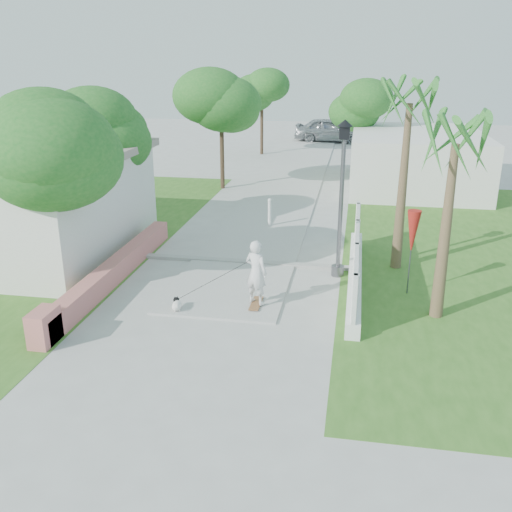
% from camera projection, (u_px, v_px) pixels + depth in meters
% --- Properties ---
extents(ground, '(90.00, 90.00, 0.00)m').
position_uv_depth(ground, '(187.00, 361.00, 11.94)').
color(ground, '#B7B7B2').
rests_on(ground, ground).
extents(path_strip, '(3.20, 36.00, 0.06)m').
position_uv_depth(path_strip, '(295.00, 173.00, 30.47)').
color(path_strip, '#B7B7B2').
rests_on(path_strip, ground).
extents(curb, '(6.50, 0.25, 0.10)m').
position_uv_depth(curb, '(243.00, 262.00, 17.48)').
color(curb, '#999993').
rests_on(curb, ground).
extents(grass_left, '(8.00, 20.00, 0.01)m').
position_uv_depth(grass_left, '(64.00, 232.00, 20.51)').
color(grass_left, '#356620').
rests_on(grass_left, ground).
extents(grass_right, '(8.00, 20.00, 0.01)m').
position_uv_depth(grass_right, '(470.00, 255.00, 18.19)').
color(grass_right, '#356620').
rests_on(grass_right, ground).
extents(pink_wall, '(0.45, 8.20, 0.80)m').
position_uv_depth(pink_wall, '(108.00, 276.00, 15.67)').
color(pink_wall, '#C46467').
rests_on(pink_wall, ground).
extents(lattice_fence, '(0.35, 7.00, 1.50)m').
position_uv_depth(lattice_fence, '(356.00, 265.00, 15.83)').
color(lattice_fence, white).
rests_on(lattice_fence, ground).
extents(building_right, '(6.00, 8.00, 2.60)m').
position_uv_depth(building_right, '(415.00, 160.00, 27.20)').
color(building_right, silver).
rests_on(building_right, ground).
extents(street_lamp, '(0.44, 0.44, 4.44)m').
position_uv_depth(street_lamp, '(341.00, 194.00, 15.74)').
color(street_lamp, '#59595E').
rests_on(street_lamp, ground).
extents(bollard, '(0.14, 0.14, 1.09)m').
position_uv_depth(bollard, '(270.00, 212.00, 20.98)').
color(bollard, white).
rests_on(bollard, ground).
extents(patio_umbrella, '(0.36, 0.36, 2.30)m').
position_uv_depth(patio_umbrella, '(413.00, 234.00, 14.75)').
color(patio_umbrella, '#59595E').
rests_on(patio_umbrella, ground).
extents(tree_left_near, '(3.60, 3.60, 5.28)m').
position_uv_depth(tree_left_near, '(41.00, 150.00, 14.16)').
color(tree_left_near, '#4C3826').
rests_on(tree_left_near, ground).
extents(tree_left_mid, '(3.20, 3.20, 4.85)m').
position_uv_depth(tree_left_mid, '(100.00, 133.00, 19.54)').
color(tree_left_mid, '#4C3826').
rests_on(tree_left_mid, ground).
extents(tree_path_left, '(3.40, 3.40, 5.23)m').
position_uv_depth(tree_path_left, '(221.00, 106.00, 25.97)').
color(tree_path_left, '#4C3826').
rests_on(tree_path_left, ground).
extents(tree_path_right, '(3.00, 3.00, 4.79)m').
position_uv_depth(tree_path_right, '(359.00, 108.00, 28.76)').
color(tree_path_right, '#4C3826').
rests_on(tree_path_right, ground).
extents(tree_path_far, '(3.20, 3.20, 5.17)m').
position_uv_depth(tree_path_far, '(262.00, 92.00, 35.21)').
color(tree_path_far, '#4C3826').
rests_on(tree_path_far, ground).
extents(palm_far, '(1.80, 1.80, 5.30)m').
position_uv_depth(palm_far, '(409.00, 115.00, 15.70)').
color(palm_far, brown).
rests_on(palm_far, ground).
extents(palm_near, '(1.80, 1.80, 4.70)m').
position_uv_depth(palm_near, '(454.00, 155.00, 12.68)').
color(palm_near, brown).
rests_on(palm_near, ground).
extents(skateboarder, '(2.24, 0.94, 1.77)m').
position_uv_depth(skateboarder, '(227.00, 278.00, 14.23)').
color(skateboarder, '#95603B').
rests_on(skateboarder, ground).
extents(dog, '(0.35, 0.49, 0.35)m').
position_uv_depth(dog, '(177.00, 305.00, 14.16)').
color(dog, white).
rests_on(dog, ground).
extents(parked_car, '(5.15, 2.28, 1.72)m').
position_uv_depth(parked_car, '(330.00, 130.00, 41.20)').
color(parked_car, '#97989E').
rests_on(parked_car, ground).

